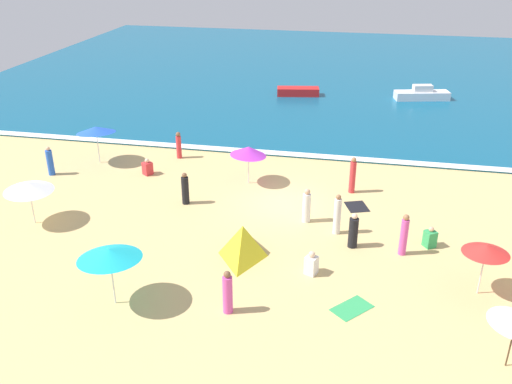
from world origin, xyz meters
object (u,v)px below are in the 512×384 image
at_px(beachgoer_10, 311,264).
at_px(small_boat_1, 422,94).
at_px(beachgoer_1, 337,215).
at_px(beachgoer_5, 307,206).
at_px(beachgoer_12, 228,293).
at_px(small_boat_0, 298,91).
at_px(beachgoer_4, 404,235).
at_px(beach_umbrella_4, 109,254).
at_px(beachgoer_9, 430,238).
at_px(beachgoer_7, 185,189).
at_px(beachgoer_11, 148,168).
at_px(beach_umbrella_2, 486,249).
at_px(beachgoer_2, 179,145).
at_px(beachgoer_3, 353,232).
at_px(beachgoer_0, 50,162).
at_px(beach_umbrella_0, 28,187).
at_px(beach_umbrella_6, 96,130).
at_px(beach_umbrella_3, 248,151).
at_px(beach_tent, 243,240).
at_px(beachgoer_6, 353,176).

height_order(beachgoer_10, small_boat_1, small_boat_1).
xyz_separation_m(beachgoer_1, beachgoer_5, (-1.43, 0.81, -0.12)).
xyz_separation_m(beachgoer_12, small_boat_0, (-1.29, 27.89, -0.37)).
bearing_deg(beachgoer_4, beachgoer_10, -148.08).
bearing_deg(beachgoer_4, beach_umbrella_4, -151.69).
height_order(beachgoer_9, small_boat_0, beachgoer_9).
relative_size(beach_umbrella_4, beachgoer_4, 1.67).
xyz_separation_m(beachgoer_7, beachgoer_11, (-3.13, 2.98, -0.36)).
height_order(beach_umbrella_2, beachgoer_1, beach_umbrella_2).
xyz_separation_m(beach_umbrella_2, small_boat_1, (-0.42, 25.74, -1.37)).
bearing_deg(small_boat_0, beachgoer_9, -68.83).
xyz_separation_m(beachgoer_2, beachgoer_7, (2.23, -5.62, -0.02)).
bearing_deg(beachgoer_3, beachgoer_11, 154.03).
height_order(beachgoer_2, beachgoer_9, beachgoer_2).
bearing_deg(beachgoer_4, beachgoer_12, -139.73).
bearing_deg(beachgoer_2, beachgoer_3, -38.13).
xyz_separation_m(beachgoer_2, beachgoer_10, (8.87, -10.48, -0.35)).
bearing_deg(beach_umbrella_2, beachgoer_9, 115.80).
bearing_deg(beachgoer_11, beachgoer_0, -168.07).
relative_size(beach_umbrella_0, beachgoer_3, 1.89).
bearing_deg(beach_umbrella_0, beach_umbrella_6, 92.82).
height_order(beach_umbrella_0, beachgoer_9, beach_umbrella_0).
height_order(beach_umbrella_4, beachgoer_9, beach_umbrella_4).
bearing_deg(beachgoer_0, beachgoer_12, -38.27).
bearing_deg(beachgoer_12, beachgoer_10, 49.06).
distance_m(beach_umbrella_2, beachgoer_2, 18.36).
xyz_separation_m(beachgoer_10, small_boat_0, (-3.86, 24.94, -0.02)).
bearing_deg(beach_umbrella_3, beachgoer_11, 179.73).
bearing_deg(beach_umbrella_4, beachgoer_9, 29.21).
xyz_separation_m(beachgoer_10, beachgoer_12, (-2.56, -2.95, 0.36)).
distance_m(beach_umbrella_6, beachgoer_10, 15.90).
bearing_deg(beach_tent, beach_umbrella_2, -5.68).
distance_m(beachgoer_9, beachgoer_10, 5.53).
height_order(beach_umbrella_3, beachgoer_2, beach_umbrella_3).
height_order(beach_umbrella_6, beachgoer_10, beach_umbrella_6).
xyz_separation_m(beach_umbrella_4, beachgoer_5, (5.92, 7.46, -1.27)).
height_order(beach_umbrella_6, beachgoer_1, beach_umbrella_6).
bearing_deg(beachgoer_3, beach_tent, -160.61).
distance_m(beachgoer_1, beachgoer_12, 7.14).
relative_size(beachgoer_3, beachgoer_9, 1.67).
relative_size(beach_umbrella_0, beachgoer_9, 3.15).
bearing_deg(small_boat_0, beach_umbrella_2, -68.24).
relative_size(beachgoer_7, beachgoer_12, 0.97).
bearing_deg(beachgoer_5, small_boat_0, 98.66).
relative_size(beachgoer_1, beachgoer_11, 2.03).
bearing_deg(beachgoer_6, small_boat_1, 75.83).
relative_size(beachgoer_5, beachgoer_10, 1.65).
relative_size(beach_umbrella_3, beachgoer_5, 1.56).
distance_m(beachgoer_2, beachgoer_11, 2.82).
relative_size(beachgoer_10, beachgoer_11, 1.07).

